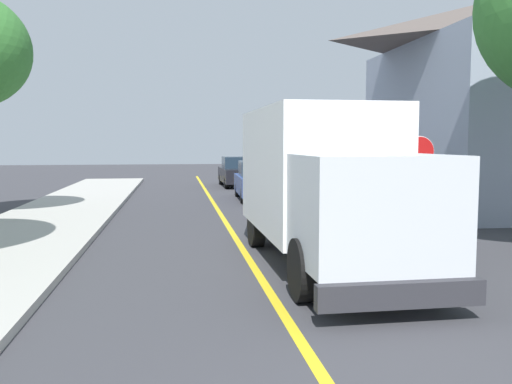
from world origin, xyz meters
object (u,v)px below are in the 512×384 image
Objects in this scene: box_truck at (323,178)px; parked_car_far at (238,172)px; parked_car_near at (298,193)px; stop_sign at (420,166)px; parked_car_mid at (258,181)px.

parked_car_far is (0.49, 19.54, -0.97)m from box_truck.
box_truck is 7.03m from parked_car_near.
box_truck is 1.63× the size of parked_car_near.
box_truck reaches higher than parked_car_near.
parked_car_far is at bearing 99.76° from stop_sign.
box_truck is 19.57m from parked_car_far.
box_truck reaches higher than parked_car_far.
stop_sign is at bearing -60.93° from parked_car_near.
parked_car_mid is (0.58, 12.41, -0.97)m from box_truck.
parked_car_near is 0.99× the size of parked_car_mid.
parked_car_near is at bearing -87.40° from parked_car_far.
parked_car_mid is 10.15m from stop_sign.
parked_car_far is at bearing 88.57° from box_truck.
box_truck is 4.34m from stop_sign.
stop_sign is (2.80, -9.70, 1.06)m from parked_car_mid.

